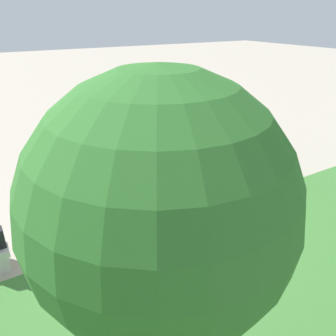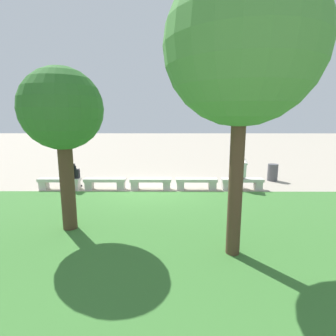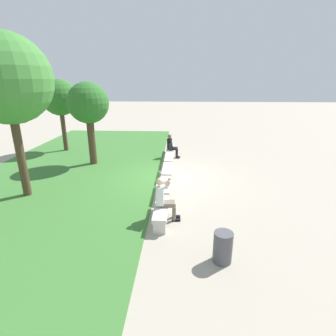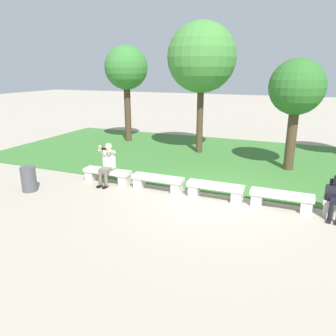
# 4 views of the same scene
# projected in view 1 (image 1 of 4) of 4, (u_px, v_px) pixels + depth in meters

# --- Properties ---
(ground_plane) EXTENTS (80.00, 80.00, 0.00)m
(ground_plane) POSITION_uv_depth(u_px,v_px,m) (147.00, 221.00, 7.29)
(ground_plane) COLOR #A89E8C
(bench_main) EXTENTS (1.61, 0.40, 0.45)m
(bench_main) POSITION_uv_depth(u_px,v_px,m) (265.00, 173.00, 8.82)
(bench_main) COLOR beige
(bench_main) RESTS_ON ground
(bench_near) EXTENTS (1.61, 0.40, 0.45)m
(bench_near) POSITION_uv_depth(u_px,v_px,m) (212.00, 189.00, 7.99)
(bench_near) COLOR beige
(bench_near) RESTS_ON ground
(bench_mid) EXTENTS (1.61, 0.40, 0.45)m
(bench_mid) POSITION_uv_depth(u_px,v_px,m) (147.00, 210.00, 7.16)
(bench_mid) COLOR beige
(bench_mid) RESTS_ON ground
(bench_far) EXTENTS (1.61, 0.40, 0.45)m
(bench_far) POSITION_uv_depth(u_px,v_px,m) (65.00, 235.00, 6.34)
(bench_far) COLOR beige
(bench_far) RESTS_ON ground
(person_photographer) EXTENTS (0.48, 0.73, 1.32)m
(person_photographer) POSITION_uv_depth(u_px,v_px,m) (263.00, 157.00, 8.65)
(person_photographer) COLOR black
(person_photographer) RESTS_ON ground
(tree_far_back) EXTENTS (1.91, 1.91, 3.92)m
(tree_far_back) POSITION_uv_depth(u_px,v_px,m) (160.00, 213.00, 2.31)
(tree_far_back) COLOR #4C3826
(tree_far_back) RESTS_ON ground
(trash_bin) EXTENTS (0.44, 0.44, 0.75)m
(trash_bin) POSITION_uv_depth(u_px,v_px,m) (270.00, 141.00, 10.80)
(trash_bin) COLOR #4C4C51
(trash_bin) RESTS_ON ground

